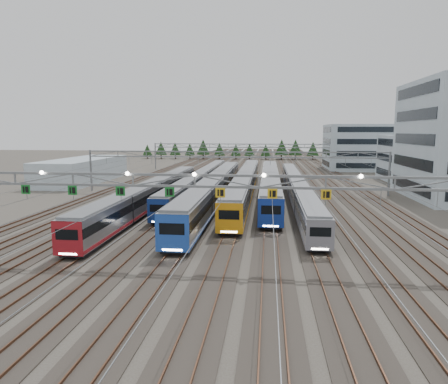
# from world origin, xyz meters

# --- Properties ---
(ground) EXTENTS (400.00, 400.00, 0.00)m
(ground) POSITION_xyz_m (0.00, 0.00, 0.00)
(ground) COLOR #47423A
(ground) RESTS_ON ground
(track_bed) EXTENTS (54.00, 260.00, 5.42)m
(track_bed) POSITION_xyz_m (0.00, 100.00, 1.49)
(track_bed) COLOR #2D2823
(track_bed) RESTS_ON ground
(train_a) EXTENTS (2.86, 53.54, 3.73)m
(train_a) POSITION_xyz_m (-11.25, 25.10, 2.11)
(train_a) COLOR black
(train_a) RESTS_ON ground
(train_b) EXTENTS (2.71, 63.02, 3.53)m
(train_b) POSITION_xyz_m (-6.75, 43.23, 2.01)
(train_b) COLOR black
(train_b) RESTS_ON ground
(train_c) EXTENTS (3.19, 59.82, 4.17)m
(train_c) POSITION_xyz_m (-2.25, 30.24, 2.33)
(train_c) COLOR black
(train_c) RESTS_ON ground
(train_d) EXTENTS (3.05, 62.59, 3.98)m
(train_d) POSITION_xyz_m (2.25, 38.87, 2.24)
(train_d) COLOR black
(train_d) RESTS_ON ground
(train_e) EXTENTS (3.06, 55.93, 3.99)m
(train_e) POSITION_xyz_m (6.75, 38.72, 2.25)
(train_e) COLOR black
(train_e) RESTS_ON ground
(train_f) EXTENTS (2.66, 63.29, 3.46)m
(train_f) POSITION_xyz_m (11.25, 34.09, 1.98)
(train_f) COLOR black
(train_f) RESTS_ON ground
(gantry_near) EXTENTS (56.36, 0.61, 8.08)m
(gantry_near) POSITION_xyz_m (-0.05, -0.12, 7.09)
(gantry_near) COLOR slate
(gantry_near) RESTS_ON ground
(gantry_mid) EXTENTS (56.36, 0.36, 8.00)m
(gantry_mid) POSITION_xyz_m (0.00, 40.00, 6.39)
(gantry_mid) COLOR slate
(gantry_mid) RESTS_ON ground
(gantry_far) EXTENTS (56.36, 0.36, 8.00)m
(gantry_far) POSITION_xyz_m (0.00, 85.00, 6.39)
(gantry_far) COLOR slate
(gantry_far) RESTS_ON ground
(depot_bldg_mid) EXTENTS (14.00, 16.00, 10.66)m
(depot_bldg_mid) POSITION_xyz_m (40.60, 62.94, 5.33)
(depot_bldg_mid) COLOR #A2B7C2
(depot_bldg_mid) RESTS_ON ground
(depot_bldg_north) EXTENTS (22.00, 18.00, 13.59)m
(depot_bldg_north) POSITION_xyz_m (35.03, 91.63, 6.80)
(depot_bldg_north) COLOR #A2B7C2
(depot_bldg_north) RESTS_ON ground
(west_shed) EXTENTS (10.00, 30.00, 5.33)m
(west_shed) POSITION_xyz_m (-36.25, 53.89, 2.66)
(west_shed) COLOR #A2B7C2
(west_shed) RESTS_ON ground
(treeline) EXTENTS (93.80, 5.60, 7.02)m
(treeline) POSITION_xyz_m (-0.90, 131.56, 4.23)
(treeline) COLOR #332114
(treeline) RESTS_ON ground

